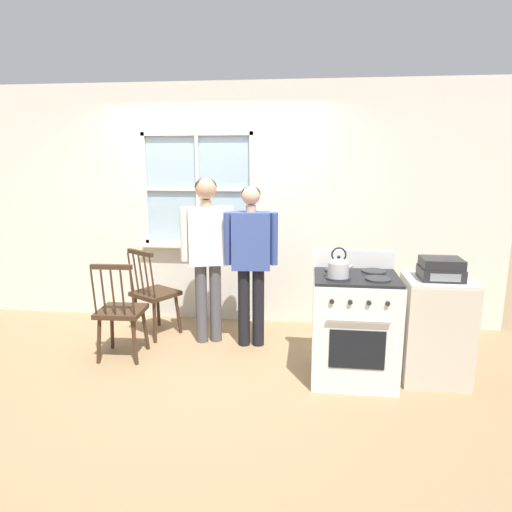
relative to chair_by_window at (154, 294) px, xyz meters
name	(u,v)px	position (x,y,z in m)	size (l,w,h in m)	color
ground_plane	(190,370)	(0.60, -0.81, -0.45)	(16.00, 16.00, 0.00)	#937551
wall_back	(219,207)	(0.61, 0.59, 0.88)	(6.40, 0.16, 2.70)	silver
chair_by_window	(154,294)	(0.00, 0.00, 0.00)	(0.57, 0.56, 0.96)	#3D2819
chair_near_wall	(121,312)	(-0.12, -0.60, 0.00)	(0.44, 0.42, 0.96)	#3D2819
person_elderly_left	(207,244)	(0.62, -0.11, 0.58)	(0.54, 0.32, 1.70)	#4C4C51
person_teen_center	(251,253)	(1.07, -0.16, 0.51)	(0.54, 0.25, 1.62)	black
stove	(354,326)	(2.05, -0.75, 0.02)	(0.71, 0.68, 1.08)	white
kettle	(338,267)	(1.89, -0.88, 0.57)	(0.21, 0.17, 0.25)	#B7B7BC
potted_plant	(223,238)	(0.66, 0.50, 0.54)	(0.14, 0.14, 0.35)	beige
side_counter	(435,329)	(2.74, -0.68, 0.00)	(0.55, 0.50, 0.90)	beige
stereo	(441,269)	(2.74, -0.71, 0.53)	(0.34, 0.29, 0.18)	#232326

